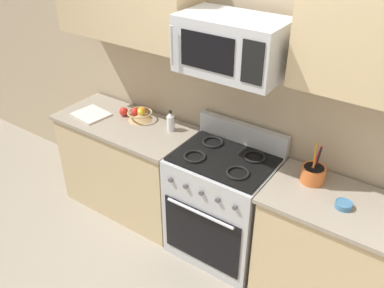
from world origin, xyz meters
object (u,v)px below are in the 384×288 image
object	(u,v)px
utensil_crock	(313,174)
fruit_basket	(140,115)
prep_bowl	(344,205)
apple_loose	(124,112)
bottle_vinegar	(171,121)
range_oven	(222,204)
microwave	(232,45)
cutting_board	(91,114)

from	to	relation	value
utensil_crock	fruit_basket	bearing A→B (deg)	179.78
utensil_crock	prep_bowl	bearing A→B (deg)	-29.96
utensil_crock	fruit_basket	distance (m)	1.56
fruit_basket	apple_loose	world-z (taller)	fruit_basket
apple_loose	bottle_vinegar	size ratio (longest dim) A/B	0.44
range_oven	microwave	size ratio (longest dim) A/B	1.56
range_oven	cutting_board	world-z (taller)	range_oven
utensil_crock	cutting_board	size ratio (longest dim) A/B	1.04
cutting_board	bottle_vinegar	world-z (taller)	bottle_vinegar
fruit_basket	range_oven	bearing A→B (deg)	-7.18
fruit_basket	cutting_board	distance (m)	0.45
range_oven	apple_loose	world-z (taller)	range_oven
apple_loose	bottle_vinegar	distance (m)	0.50
microwave	cutting_board	distance (m)	1.59
fruit_basket	bottle_vinegar	xyz separation A→B (m)	(0.33, 0.00, 0.03)
utensil_crock	cutting_board	bearing A→B (deg)	-174.69
range_oven	cutting_board	distance (m)	1.41
apple_loose	cutting_board	bearing A→B (deg)	-146.44
cutting_board	prep_bowl	distance (m)	2.23
fruit_basket	microwave	bearing A→B (deg)	-5.61
utensil_crock	bottle_vinegar	world-z (taller)	utensil_crock
apple_loose	range_oven	bearing A→B (deg)	-4.70
range_oven	bottle_vinegar	world-z (taller)	range_oven
utensil_crock	apple_loose	bearing A→B (deg)	-179.31
prep_bowl	range_oven	bearing A→B (deg)	177.27
microwave	apple_loose	world-z (taller)	microwave
cutting_board	prep_bowl	bearing A→B (deg)	0.76
fruit_basket	utensil_crock	bearing A→B (deg)	-0.22
range_oven	fruit_basket	world-z (taller)	range_oven
microwave	utensil_crock	distance (m)	1.02
apple_loose	bottle_vinegar	bearing A→B (deg)	3.55
cutting_board	prep_bowl	size ratio (longest dim) A/B	2.64
range_oven	prep_bowl	size ratio (longest dim) A/B	10.03
utensil_crock	fruit_basket	world-z (taller)	utensil_crock
utensil_crock	cutting_board	world-z (taller)	utensil_crock
fruit_basket	cutting_board	world-z (taller)	fruit_basket
fruit_basket	apple_loose	distance (m)	0.17
range_oven	microwave	distance (m)	1.30
range_oven	microwave	xyz separation A→B (m)	(-0.00, 0.03, 1.30)
utensil_crock	apple_loose	xyz separation A→B (m)	(-1.72, -0.02, -0.02)
utensil_crock	apple_loose	size ratio (longest dim) A/B	3.83
cutting_board	bottle_vinegar	bearing A→B (deg)	14.58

